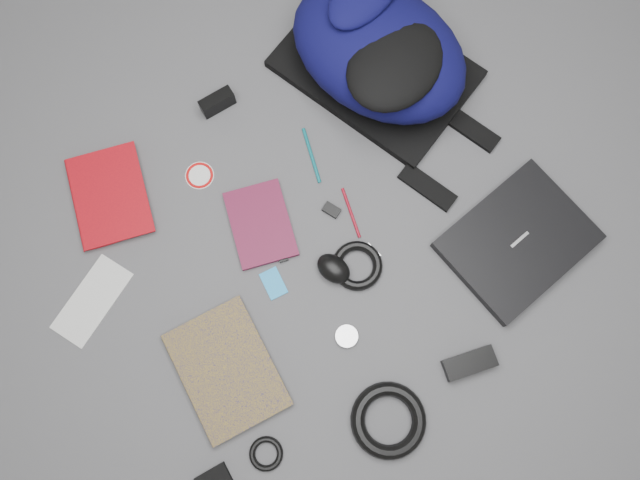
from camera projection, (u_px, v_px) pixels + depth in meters
ground at (320, 242)px, 1.60m from camera, size 4.00×4.00×0.00m
backpack at (379, 50)px, 1.59m from camera, size 0.50×0.62×0.23m
laptop at (518, 241)px, 1.58m from camera, size 0.36×0.29×0.03m
textbook_red at (74, 206)px, 1.60m from camera, size 0.26×0.30×0.03m
comic_book at (187, 391)px, 1.50m from camera, size 0.26×0.33×0.02m
envelope at (92, 301)px, 1.56m from camera, size 0.24×0.17×0.00m
dvd_case at (261, 224)px, 1.60m from camera, size 0.21×0.25×0.02m
compact_camera at (217, 102)px, 1.65m from camera, size 0.10×0.04×0.05m
sticker_disc at (200, 176)px, 1.63m from camera, size 0.10×0.10×0.00m
pen_teal at (311, 155)px, 1.64m from camera, size 0.06×0.15×0.01m
pen_red at (351, 213)px, 1.61m from camera, size 0.05×0.13×0.01m
id_badge at (274, 283)px, 1.57m from camera, size 0.06×0.08×0.00m
usb_black at (280, 250)px, 1.59m from camera, size 0.04×0.07×0.01m
usb_silver at (372, 252)px, 1.59m from camera, size 0.02×0.05×0.01m
key_fob at (331, 210)px, 1.61m from camera, size 0.04×0.05×0.01m
mouse at (334, 269)px, 1.56m from camera, size 0.09×0.10×0.05m
headphone_left at (251, 347)px, 1.53m from camera, size 0.06×0.06×0.01m
headphone_right at (347, 336)px, 1.54m from camera, size 0.07×0.07×0.01m
cable_coil at (357, 266)px, 1.57m from camera, size 0.15×0.15×0.02m
power_brick at (469, 363)px, 1.51m from camera, size 0.14×0.09×0.03m
power_cord_coil at (388, 420)px, 1.48m from camera, size 0.21×0.21×0.04m
earbud_coil at (266, 454)px, 1.47m from camera, size 0.10×0.10×0.02m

